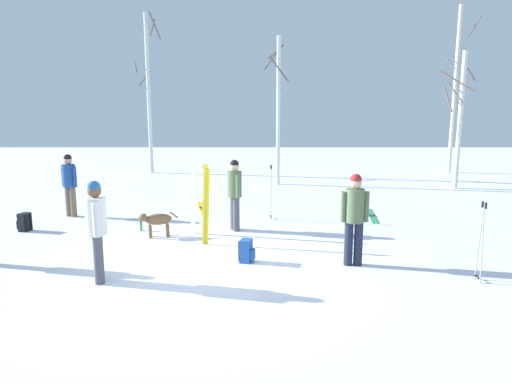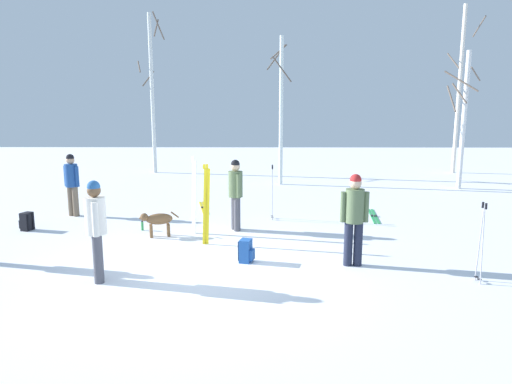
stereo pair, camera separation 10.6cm
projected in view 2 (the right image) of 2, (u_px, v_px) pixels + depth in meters
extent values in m
plane|color=white|center=(212.00, 270.00, 7.98)|extent=(60.00, 60.00, 0.00)
cylinder|color=#1E2338|center=(358.00, 244.00, 8.14)|extent=(0.16, 0.16, 0.82)
cylinder|color=#1E2338|center=(348.00, 244.00, 8.14)|extent=(0.16, 0.16, 0.82)
cylinder|color=#566B47|center=(355.00, 206.00, 8.02)|extent=(0.34, 0.34, 0.62)
sphere|color=beige|center=(356.00, 183.00, 7.95)|extent=(0.22, 0.22, 0.22)
sphere|color=#B22626|center=(356.00, 180.00, 7.93)|extent=(0.21, 0.21, 0.21)
cylinder|color=#566B47|center=(366.00, 207.00, 8.02)|extent=(0.10, 0.10, 0.56)
cylinder|color=#566B47|center=(343.00, 207.00, 8.02)|extent=(0.10, 0.10, 0.56)
cylinder|color=#4C4C56|center=(234.00, 213.00, 10.73)|extent=(0.16, 0.16, 0.82)
cylinder|color=#4C4C56|center=(237.00, 214.00, 10.57)|extent=(0.16, 0.16, 0.82)
cylinder|color=#566B47|center=(235.00, 184.00, 10.52)|extent=(0.34, 0.34, 0.62)
sphere|color=beige|center=(235.00, 167.00, 10.45)|extent=(0.22, 0.22, 0.22)
sphere|color=black|center=(235.00, 164.00, 10.44)|extent=(0.21, 0.21, 0.21)
cylinder|color=#566B47|center=(232.00, 184.00, 10.72)|extent=(0.10, 0.10, 0.56)
cylinder|color=#566B47|center=(239.00, 186.00, 10.34)|extent=(0.10, 0.10, 0.56)
cylinder|color=#4C4C56|center=(98.00, 256.00, 7.46)|extent=(0.16, 0.16, 0.82)
cylinder|color=#4C4C56|center=(98.00, 259.00, 7.29)|extent=(0.16, 0.16, 0.82)
cylinder|color=silver|center=(95.00, 216.00, 7.25)|extent=(0.34, 0.34, 0.62)
sphere|color=brown|center=(94.00, 190.00, 7.17)|extent=(0.22, 0.22, 0.22)
sphere|color=#265999|center=(94.00, 187.00, 7.16)|extent=(0.21, 0.21, 0.21)
cylinder|color=silver|center=(96.00, 214.00, 7.45)|extent=(0.10, 0.10, 0.56)
cylinder|color=silver|center=(95.00, 220.00, 7.06)|extent=(0.10, 0.10, 0.56)
cylinder|color=#72604C|center=(71.00, 201.00, 12.18)|extent=(0.16, 0.16, 0.82)
cylinder|color=#72604C|center=(76.00, 202.00, 12.11)|extent=(0.16, 0.16, 0.82)
cylinder|color=#1E478C|center=(71.00, 175.00, 12.02)|extent=(0.34, 0.34, 0.62)
sphere|color=tan|center=(70.00, 160.00, 11.95)|extent=(0.22, 0.22, 0.22)
sphere|color=black|center=(70.00, 158.00, 11.94)|extent=(0.21, 0.21, 0.21)
cylinder|color=#1E478C|center=(66.00, 176.00, 12.11)|extent=(0.10, 0.10, 0.56)
cylinder|color=#1E478C|center=(77.00, 177.00, 11.94)|extent=(0.10, 0.10, 0.56)
ellipsoid|color=brown|center=(159.00, 219.00, 10.09)|extent=(0.64, 0.38, 0.26)
sphere|color=brown|center=(144.00, 217.00, 9.99)|extent=(0.18, 0.18, 0.18)
ellipsoid|color=brown|center=(141.00, 218.00, 9.98)|extent=(0.11, 0.09, 0.06)
cylinder|color=brown|center=(175.00, 215.00, 10.17)|extent=(0.19, 0.09, 0.17)
cylinder|color=brown|center=(151.00, 232.00, 10.01)|extent=(0.07, 0.07, 0.28)
cylinder|color=brown|center=(151.00, 230.00, 10.16)|extent=(0.07, 0.07, 0.28)
cylinder|color=brown|center=(169.00, 231.00, 10.12)|extent=(0.07, 0.07, 0.28)
cylinder|color=brown|center=(168.00, 229.00, 10.27)|extent=(0.07, 0.07, 0.28)
cube|color=yellow|center=(208.00, 207.00, 9.42)|extent=(0.14, 0.04, 1.65)
cube|color=yellow|center=(207.00, 167.00, 9.27)|extent=(0.06, 0.02, 0.10)
cube|color=yellow|center=(205.00, 207.00, 9.41)|extent=(0.14, 0.04, 1.65)
cube|color=yellow|center=(204.00, 167.00, 9.26)|extent=(0.06, 0.02, 0.10)
cube|color=white|center=(195.00, 198.00, 10.23)|extent=(0.12, 0.12, 1.73)
cube|color=white|center=(194.00, 159.00, 10.08)|extent=(0.06, 0.05, 0.10)
cube|color=white|center=(193.00, 197.00, 10.27)|extent=(0.12, 0.12, 1.73)
cube|color=white|center=(192.00, 159.00, 10.12)|extent=(0.06, 0.05, 0.10)
cube|color=green|center=(372.00, 216.00, 12.17)|extent=(0.31, 1.75, 0.02)
cube|color=#333338|center=(372.00, 215.00, 12.12)|extent=(0.08, 0.13, 0.03)
cube|color=green|center=(375.00, 216.00, 12.15)|extent=(0.31, 1.75, 0.02)
cube|color=#333338|center=(376.00, 216.00, 12.10)|extent=(0.08, 0.13, 0.03)
cube|color=yellow|center=(202.00, 208.00, 13.23)|extent=(0.44, 1.79, 0.02)
cube|color=#333338|center=(202.00, 207.00, 13.18)|extent=(0.09, 0.13, 0.03)
cube|color=yellow|center=(205.00, 208.00, 13.25)|extent=(0.44, 1.79, 0.02)
cube|color=#333338|center=(205.00, 207.00, 13.19)|extent=(0.09, 0.13, 0.03)
cylinder|color=#B2B2BC|center=(479.00, 245.00, 7.33)|extent=(0.02, 0.10, 1.26)
cylinder|color=black|center=(483.00, 205.00, 7.21)|extent=(0.04, 0.04, 0.10)
cylinder|color=black|center=(476.00, 277.00, 7.43)|extent=(0.07, 0.07, 0.01)
cylinder|color=#B2B2BC|center=(482.00, 247.00, 7.23)|extent=(0.02, 0.10, 1.26)
cylinder|color=black|center=(486.00, 206.00, 7.11)|extent=(0.04, 0.04, 0.10)
cylinder|color=black|center=(479.00, 279.00, 7.33)|extent=(0.07, 0.07, 0.01)
cylinder|color=#B2B2BC|center=(272.00, 194.00, 11.79)|extent=(0.02, 0.10, 1.36)
cylinder|color=black|center=(272.00, 167.00, 11.67)|extent=(0.04, 0.04, 0.10)
cylinder|color=black|center=(272.00, 216.00, 11.90)|extent=(0.07, 0.07, 0.01)
cylinder|color=#B2B2BC|center=(272.00, 195.00, 11.64)|extent=(0.02, 0.10, 1.36)
cylinder|color=black|center=(272.00, 167.00, 11.51)|extent=(0.04, 0.04, 0.10)
cylinder|color=black|center=(272.00, 217.00, 11.75)|extent=(0.07, 0.07, 0.01)
cube|color=black|center=(27.00, 221.00, 10.66)|extent=(0.26, 0.30, 0.44)
cube|color=black|center=(23.00, 224.00, 10.70)|extent=(0.11, 0.20, 0.20)
cube|color=black|center=(33.00, 221.00, 10.69)|extent=(0.03, 0.04, 0.37)
cube|color=black|center=(29.00, 222.00, 10.56)|extent=(0.03, 0.04, 0.37)
cube|color=#1E4C99|center=(246.00, 251.00, 8.36)|extent=(0.26, 0.30, 0.44)
cube|color=#1E4C99|center=(252.00, 255.00, 8.34)|extent=(0.11, 0.20, 0.20)
cube|color=black|center=(239.00, 251.00, 8.33)|extent=(0.03, 0.04, 0.37)
cube|color=black|center=(241.00, 249.00, 8.46)|extent=(0.03, 0.04, 0.37)
cylinder|color=green|center=(142.00, 226.00, 10.67)|extent=(0.06, 0.06, 0.21)
cylinder|color=black|center=(142.00, 221.00, 10.65)|extent=(0.04, 0.04, 0.02)
cylinder|color=silver|center=(152.00, 95.00, 20.69)|extent=(0.18, 0.18, 7.35)
cylinder|color=brown|center=(158.00, 26.00, 20.02)|extent=(0.35, 0.95, 1.08)
cylinder|color=brown|center=(139.00, 67.00, 20.30)|extent=(0.42, 1.08, 0.63)
cylinder|color=brown|center=(156.00, 28.00, 20.33)|extent=(0.41, 0.59, 0.68)
cylinder|color=brown|center=(148.00, 79.00, 20.78)|extent=(0.52, 0.50, 0.74)
cylinder|color=silver|center=(281.00, 112.00, 17.23)|extent=(0.15, 0.15, 5.73)
cylinder|color=brown|center=(276.00, 57.00, 17.22)|extent=(0.78, 0.45, 1.02)
cylinder|color=brown|center=(279.00, 52.00, 17.14)|extent=(0.68, 0.27, 0.60)
cylinder|color=brown|center=(282.00, 69.00, 16.60)|extent=(0.76, 0.06, 0.97)
cylinder|color=silver|center=(464.00, 121.00, 16.28)|extent=(0.17, 0.17, 5.05)
cylinder|color=brown|center=(459.00, 93.00, 15.97)|extent=(0.36, 0.67, 0.76)
cylinder|color=brown|center=(451.00, 99.00, 16.17)|extent=(0.13, 1.05, 1.00)
cylinder|color=brown|center=(461.00, 81.00, 15.60)|extent=(0.95, 0.87, 0.80)
cylinder|color=silver|center=(459.00, 91.00, 20.60)|extent=(0.17, 0.17, 7.71)
cylinder|color=brown|center=(476.00, 74.00, 20.03)|extent=(0.95, 1.06, 0.56)
cylinder|color=brown|center=(453.00, 61.00, 20.26)|extent=(0.28, 0.90, 0.80)
cylinder|color=brown|center=(479.00, 27.00, 20.04)|extent=(0.18, 1.35, 0.71)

